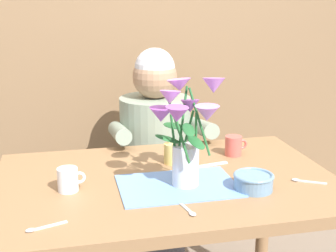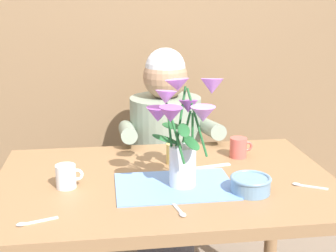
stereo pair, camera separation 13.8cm
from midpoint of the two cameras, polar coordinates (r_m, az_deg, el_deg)
name	(u,v)px [view 1 (the left image)]	position (r m, az deg, el deg)	size (l,w,h in m)	color
wood_panel_backdrop	(124,18)	(2.59, -6.92, 12.93)	(4.00, 0.10, 2.50)	brown
dining_table	(167,204)	(1.71, -2.42, -9.49)	(1.20, 0.80, 0.74)	olive
seated_person	(156,165)	(2.31, -3.23, -4.76)	(0.45, 0.47, 1.14)	#4C4C56
striped_placemat	(178,186)	(1.60, -1.28, -7.33)	(0.40, 0.28, 0.01)	#6B93D1
flower_vase	(186,128)	(1.54, -0.36, -0.29)	(0.28, 0.25, 0.37)	silver
ceramic_bowl	(253,181)	(1.58, 7.93, -6.71)	(0.14, 0.14, 0.06)	#6689A8
dinner_knife	(205,166)	(1.78, 2.35, -4.89)	(0.19, 0.02, 0.01)	silver
coffee_cup	(173,153)	(1.80, -1.56, -3.37)	(0.09, 0.07, 0.08)	#E5C666
ceramic_mug	(68,180)	(1.60, -14.50, -6.38)	(0.09, 0.07, 0.08)	silver
tea_cup	(234,146)	(1.90, 5.98, -2.43)	(0.09, 0.07, 0.08)	#CC564C
spoon_0	(40,228)	(1.40, -18.18, -11.79)	(0.12, 0.05, 0.01)	silver
spoon_1	(303,181)	(1.69, 13.94, -6.55)	(0.11, 0.07, 0.01)	silver
spoon_2	(189,211)	(1.43, -0.28, -10.33)	(0.04, 0.12, 0.01)	silver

